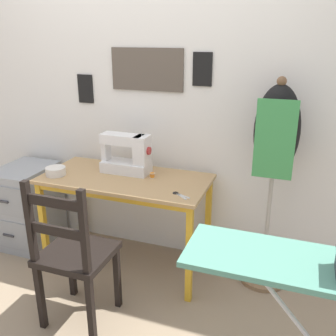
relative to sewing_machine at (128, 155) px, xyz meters
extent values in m
plane|color=gray|center=(0.02, -0.38, -0.85)|extent=(14.00, 14.00, 0.00)
cube|color=silver|center=(0.02, 0.25, 0.43)|extent=(10.00, 0.05, 2.55)
cube|color=brown|center=(0.07, 0.22, 0.58)|extent=(0.55, 0.02, 0.30)
cube|color=black|center=(-0.45, 0.22, 0.42)|extent=(0.13, 0.01, 0.22)
cube|color=black|center=(0.47, 0.22, 0.60)|extent=(0.13, 0.01, 0.22)
cube|color=tan|center=(0.02, -0.10, -0.15)|extent=(1.19, 0.57, 0.02)
cube|color=gold|center=(0.02, -0.34, -0.18)|extent=(1.11, 0.03, 0.04)
cube|color=gold|center=(-0.54, -0.34, -0.50)|extent=(0.04, 0.04, 0.69)
cube|color=gold|center=(0.57, -0.34, -0.50)|extent=(0.04, 0.04, 0.69)
cube|color=gold|center=(-0.54, 0.15, -0.50)|extent=(0.04, 0.04, 0.69)
cube|color=gold|center=(0.57, 0.15, -0.50)|extent=(0.04, 0.04, 0.69)
cube|color=white|center=(-0.02, 0.00, -0.09)|extent=(0.35, 0.16, 0.08)
cube|color=white|center=(0.11, 0.00, 0.05)|extent=(0.09, 0.14, 0.20)
cube|color=white|center=(-0.04, 0.00, 0.11)|extent=(0.31, 0.12, 0.07)
cube|color=white|center=(-0.18, 0.00, 0.01)|extent=(0.04, 0.09, 0.13)
cylinder|color=#B22D2D|center=(0.16, 0.00, 0.05)|extent=(0.02, 0.06, 0.06)
cylinder|color=#99999E|center=(0.11, 0.00, 0.16)|extent=(0.01, 0.01, 0.02)
cylinder|color=silver|center=(-0.47, -0.23, -0.10)|extent=(0.14, 0.14, 0.06)
cylinder|color=gray|center=(-0.47, -0.23, -0.08)|extent=(0.11, 0.11, 0.01)
cube|color=silver|center=(0.50, -0.27, -0.13)|extent=(0.10, 0.05, 0.00)
cube|color=silver|center=(0.50, -0.28, -0.13)|extent=(0.09, 0.07, 0.00)
torus|color=black|center=(0.44, -0.25, -0.13)|extent=(0.03, 0.03, 0.01)
torus|color=black|center=(0.45, -0.24, -0.13)|extent=(0.03, 0.03, 0.01)
cylinder|color=orange|center=(0.20, -0.04, -0.12)|extent=(0.03, 0.03, 0.04)
cylinder|color=beige|center=(0.20, -0.04, -0.10)|extent=(0.04, 0.04, 0.00)
cylinder|color=beige|center=(0.20, -0.04, -0.13)|extent=(0.04, 0.04, 0.00)
cube|color=black|center=(-0.01, -0.71, -0.40)|extent=(0.40, 0.38, 0.04)
cube|color=black|center=(-0.18, -0.55, -0.63)|extent=(0.04, 0.04, 0.43)
cube|color=black|center=(0.16, -0.55, -0.63)|extent=(0.04, 0.04, 0.43)
cube|color=black|center=(-0.18, -0.87, -0.63)|extent=(0.04, 0.04, 0.43)
cube|color=black|center=(0.16, -0.87, -0.63)|extent=(0.04, 0.04, 0.43)
cube|color=black|center=(-0.18, -0.87, -0.14)|extent=(0.04, 0.04, 0.48)
cube|color=black|center=(0.16, -0.87, -0.14)|extent=(0.04, 0.04, 0.48)
cube|color=black|center=(-0.01, -0.87, 0.00)|extent=(0.34, 0.02, 0.06)
cube|color=black|center=(-0.01, -0.87, -0.16)|extent=(0.34, 0.02, 0.06)
cube|color=#93999E|center=(-0.91, -0.06, -0.52)|extent=(0.38, 0.49, 0.66)
cube|color=gray|center=(-0.91, -0.31, -0.37)|extent=(0.35, 0.01, 0.24)
cube|color=#333338|center=(-0.91, -0.32, -0.37)|extent=(0.10, 0.01, 0.02)
cube|color=gray|center=(-0.91, -0.31, -0.66)|extent=(0.35, 0.01, 0.24)
cube|color=#333338|center=(-0.91, -0.32, -0.66)|extent=(0.10, 0.01, 0.02)
cylinder|color=#846647|center=(1.01, 0.05, -0.83)|extent=(0.32, 0.32, 0.03)
cylinder|color=#ADA89E|center=(1.01, 0.05, -0.39)|extent=(0.03, 0.03, 0.86)
ellipsoid|color=black|center=(1.01, 0.05, 0.25)|extent=(0.28, 0.20, 0.58)
sphere|color=brown|center=(1.01, 0.05, 0.56)|extent=(0.06, 0.06, 0.06)
cube|color=#3D934C|center=(1.01, -0.05, 0.22)|extent=(0.24, 0.01, 0.49)
camera|label=1|loc=(1.14, -2.31, 0.82)|focal=40.00mm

